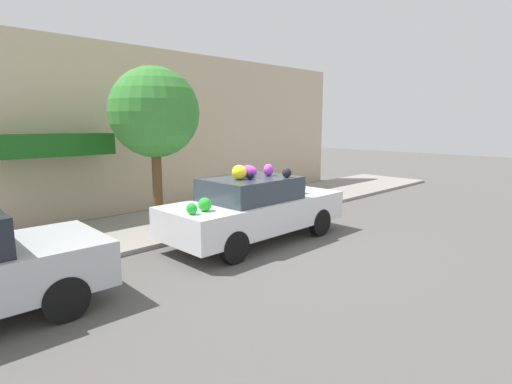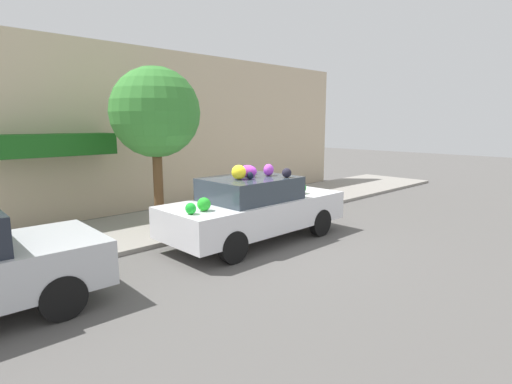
% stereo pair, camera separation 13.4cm
% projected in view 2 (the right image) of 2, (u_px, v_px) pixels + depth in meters
% --- Properties ---
extents(ground_plane, '(60.00, 60.00, 0.00)m').
position_uv_depth(ground_plane, '(257.00, 240.00, 9.37)').
color(ground_plane, '#565451').
extents(sidewalk_curb, '(24.00, 3.20, 0.10)m').
position_uv_depth(sidewalk_curb, '(191.00, 219.00, 11.29)').
color(sidewalk_curb, gray).
rests_on(sidewalk_curb, ground).
extents(building_facade, '(18.00, 1.20, 4.98)m').
position_uv_depth(building_facade, '(144.00, 131.00, 12.35)').
color(building_facade, '#C6B293').
rests_on(building_facade, ground).
extents(street_tree, '(2.20, 2.20, 3.98)m').
position_uv_depth(street_tree, '(155.00, 113.00, 9.75)').
color(street_tree, brown).
rests_on(street_tree, sidewalk_curb).
extents(fire_hydrant, '(0.20, 0.20, 0.70)m').
position_uv_depth(fire_hydrant, '(261.00, 202.00, 11.55)').
color(fire_hydrant, gold).
rests_on(fire_hydrant, sidewalk_curb).
extents(art_car, '(4.52, 1.81, 1.83)m').
position_uv_depth(art_car, '(255.00, 207.00, 9.25)').
color(art_car, silver).
rests_on(art_car, ground).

